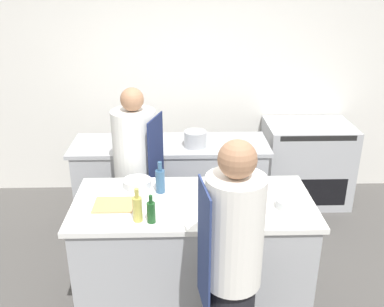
{
  "coord_description": "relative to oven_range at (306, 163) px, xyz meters",
  "views": [
    {
      "loc": [
        -0.09,
        -2.88,
        2.55
      ],
      "look_at": [
        0.0,
        0.35,
        1.19
      ],
      "focal_mm": 40.0,
      "sensor_mm": 36.0,
      "label": 1
    }
  ],
  "objects": [
    {
      "name": "ground_plane",
      "position": [
        -1.39,
        -1.72,
        -0.48
      ],
      "size": [
        16.0,
        16.0,
        0.0
      ],
      "primitive_type": "plane",
      "color": "#4C4947"
    },
    {
      "name": "stockpot",
      "position": [
        -1.34,
        -0.59,
        0.54
      ],
      "size": [
        0.23,
        0.23,
        0.16
      ],
      "color": "#A8AAAF",
      "rests_on": "pass_counter"
    },
    {
      "name": "wall_back",
      "position": [
        -1.39,
        0.41,
        0.92
      ],
      "size": [
        8.0,
        0.06,
        2.8
      ],
      "color": "silver",
      "rests_on": "ground_plane"
    },
    {
      "name": "bowl_ceramic_blue",
      "position": [
        -1.14,
        -1.59,
        0.5
      ],
      "size": [
        0.24,
        0.24,
        0.09
      ],
      "color": "white",
      "rests_on": "prep_counter"
    },
    {
      "name": "pass_counter",
      "position": [
        -1.6,
        -0.5,
        -0.01
      ],
      "size": [
        2.03,
        0.65,
        0.94
      ],
      "color": "#A8AAAF",
      "rests_on": "ground_plane"
    },
    {
      "name": "oven_range",
      "position": [
        0.0,
        0.0,
        0.0
      ],
      "size": [
        0.98,
        0.71,
        0.96
      ],
      "color": "#A8AAAF",
      "rests_on": "ground_plane"
    },
    {
      "name": "chef_at_stove",
      "position": [
        -1.9,
        -0.97,
        0.33
      ],
      "size": [
        0.46,
        0.44,
        1.65
      ],
      "rotation": [
        0.0,
        0.0,
        -1.86
      ],
      "color": "black",
      "rests_on": "ground_plane"
    },
    {
      "name": "prep_counter",
      "position": [
        -1.39,
        -1.72,
        -0.01
      ],
      "size": [
        1.85,
        0.85,
        0.94
      ],
      "color": "#A8AAAF",
      "rests_on": "ground_plane"
    },
    {
      "name": "bowl_prep_small",
      "position": [
        -0.7,
        -1.85,
        0.49
      ],
      "size": [
        0.17,
        0.17,
        0.07
      ],
      "color": "#B7BABC",
      "rests_on": "prep_counter"
    },
    {
      "name": "chef_at_prep_near",
      "position": [
        -1.18,
        -2.48,
        0.39
      ],
      "size": [
        0.39,
        0.37,
        1.73
      ],
      "rotation": [
        0.0,
        0.0,
        1.72
      ],
      "color": "black",
      "rests_on": "ground_plane"
    },
    {
      "name": "cutting_board",
      "position": [
        -1.99,
        -1.77,
        0.47
      ],
      "size": [
        0.3,
        0.24,
        0.01
      ],
      "color": "tan",
      "rests_on": "prep_counter"
    },
    {
      "name": "bottle_olive_oil",
      "position": [
        -1.65,
        -1.57,
        0.56
      ],
      "size": [
        0.07,
        0.07,
        0.26
      ],
      "color": "#2D5175",
      "rests_on": "prep_counter"
    },
    {
      "name": "bowl_mixing_large",
      "position": [
        -1.85,
        -1.46,
        0.49
      ],
      "size": [
        0.23,
        0.23,
        0.06
      ],
      "color": "#B7BABC",
      "rests_on": "prep_counter"
    },
    {
      "name": "bottle_vinegar",
      "position": [
        -1.69,
        -2.02,
        0.54
      ],
      "size": [
        0.06,
        0.06,
        0.21
      ],
      "color": "#19471E",
      "rests_on": "prep_counter"
    },
    {
      "name": "bottle_wine",
      "position": [
        -1.79,
        -1.99,
        0.56
      ],
      "size": [
        0.07,
        0.07,
        0.25
      ],
      "color": "#B2A84C",
      "rests_on": "prep_counter"
    }
  ]
}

